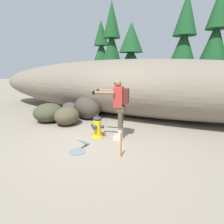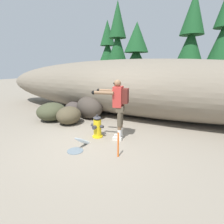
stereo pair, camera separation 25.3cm
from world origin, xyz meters
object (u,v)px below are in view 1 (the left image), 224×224
Objects in this scene: boulder_mid at (87,107)px; boulder_small at (49,112)px; boulder_large at (73,108)px; survey_stake at (121,145)px; boulder_outlier at (67,116)px; fire_hydrant at (97,127)px; utility_worker at (119,102)px.

boulder_mid reaches higher than boulder_small.
boulder_small is (-0.27, -1.18, 0.05)m from boulder_large.
boulder_small is 1.92× the size of survey_stake.
boulder_mid is 1.05× the size of boulder_small.
boulder_small reaches higher than boulder_outlier.
boulder_mid is at bearing 76.53° from boulder_outlier.
boulder_outlier is at bearing -1.86° from boulder_small.
boulder_mid is 1.03m from boulder_outlier.
survey_stake is (1.08, -0.79, -0.02)m from fire_hydrant.
utility_worker is at bearing 116.24° from survey_stake.
boulder_mid is (-1.37, 1.58, 0.14)m from fire_hydrant.
fire_hydrant is 2.58m from boulder_small.
boulder_mid is at bearing -49.55° from utility_worker.
boulder_small is at bearing 158.57° from survey_stake.
survey_stake is at bearing -21.43° from boulder_small.
utility_worker is at bearing -35.76° from boulder_mid.
utility_worker is 1.73× the size of boulder_large.
survey_stake is (2.45, -2.37, -0.16)m from boulder_mid.
boulder_small is 0.90m from boulder_outlier.
boulder_mid reaches higher than fire_hydrant.
utility_worker is at bearing 14.20° from fire_hydrant.
utility_worker is at bearing -29.96° from boulder_large.
boulder_large is 0.86× the size of boulder_small.
boulder_mid is at bearing 135.90° from survey_stake.
survey_stake is at bearing 102.45° from utility_worker.
utility_worker reaches higher than boulder_mid.
boulder_outlier is (-2.22, 0.43, -0.77)m from utility_worker.
boulder_mid is at bearing 40.43° from boulder_small.
survey_stake is at bearing -44.10° from boulder_mid.
boulder_small is (-1.13, -0.97, -0.11)m from boulder_mid.
boulder_small is at bearing -102.89° from boulder_large.
fire_hydrant is 1.16× the size of survey_stake.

